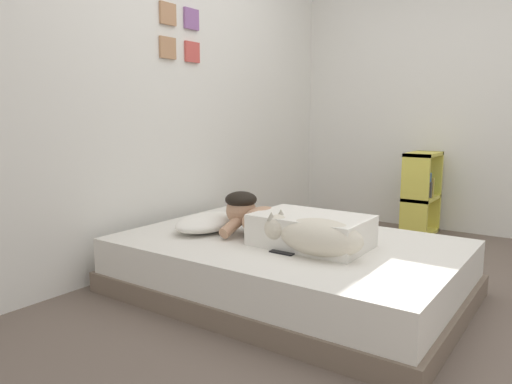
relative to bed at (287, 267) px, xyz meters
name	(u,v)px	position (x,y,z in m)	size (l,w,h in m)	color
ground_plane	(382,298)	(0.26, -0.51, -0.17)	(12.05, 12.05, 0.00)	#66564C
back_wall	(175,92)	(0.26, 1.15, 1.08)	(4.03, 0.12, 2.50)	silver
side_wall_right	(435,97)	(2.32, -0.20, 1.08)	(0.10, 6.22, 2.50)	silver
bed	(287,267)	(0.00, 0.00, 0.00)	(1.36, 2.03, 0.34)	#726051
pillow	(208,222)	(-0.10, 0.54, 0.23)	(0.52, 0.32, 0.11)	white
person_lying	(290,225)	(-0.04, -0.04, 0.28)	(0.43, 0.92, 0.27)	silver
dog	(315,236)	(-0.19, -0.28, 0.27)	(0.26, 0.57, 0.21)	beige
coffee_cup	(255,220)	(0.18, 0.37, 0.21)	(0.12, 0.09, 0.07)	teal
cell_phone	(283,252)	(-0.26, -0.13, 0.17)	(0.07, 0.14, 0.01)	black
bookshelf	(421,193)	(1.96, -0.22, 0.22)	(0.45, 0.24, 0.75)	#D8CC4C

